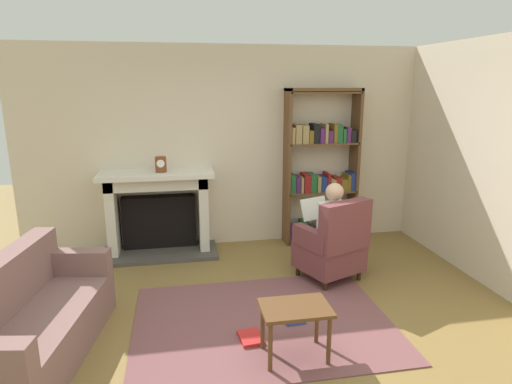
{
  "coord_description": "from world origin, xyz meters",
  "views": [
    {
      "loc": [
        -0.72,
        -3.32,
        2.2
      ],
      "look_at": [
        0.1,
        1.2,
        1.05
      ],
      "focal_mm": 30.45,
      "sensor_mm": 36.0,
      "label": 1
    }
  ],
  "objects": [
    {
      "name": "ground",
      "position": [
        0.0,
        0.0,
        0.0
      ],
      "size": [
        14.0,
        14.0,
        0.0
      ],
      "primitive_type": "plane",
      "color": "olive"
    },
    {
      "name": "back_wall",
      "position": [
        0.0,
        2.55,
        1.35
      ],
      "size": [
        5.6,
        0.1,
        2.7
      ],
      "primitive_type": "cube",
      "color": "beige",
      "rests_on": "ground"
    },
    {
      "name": "side_wall_right",
      "position": [
        2.65,
        1.25,
        1.35
      ],
      "size": [
        0.1,
        5.2,
        2.7
      ],
      "primitive_type": "cube",
      "color": "beige",
      "rests_on": "ground"
    },
    {
      "name": "area_rug",
      "position": [
        0.0,
        0.3,
        0.01
      ],
      "size": [
        2.4,
        1.8,
        0.01
      ],
      "primitive_type": "cube",
      "color": "brown",
      "rests_on": "ground"
    },
    {
      "name": "fireplace",
      "position": [
        -1.0,
        2.3,
        0.59
      ],
      "size": [
        1.48,
        0.64,
        1.11
      ],
      "color": "#4C4742",
      "rests_on": "ground"
    },
    {
      "name": "mantel_clock",
      "position": [
        -0.94,
        2.2,
        1.21
      ],
      "size": [
        0.14,
        0.14,
        0.19
      ],
      "color": "brown",
      "rests_on": "fireplace"
    },
    {
      "name": "bookshelf",
      "position": [
        1.22,
        2.33,
        1.01
      ],
      "size": [
        1.01,
        0.32,
        2.14
      ],
      "color": "brown",
      "rests_on": "ground"
    },
    {
      "name": "armchair_reading",
      "position": [
        0.97,
        1.07,
        0.42
      ],
      "size": [
        0.83,
        0.82,
        0.97
      ],
      "rotation": [
        0.0,
        0.0,
        3.53
      ],
      "color": "#331E14",
      "rests_on": "ground"
    },
    {
      "name": "seated_reader",
      "position": [
        0.92,
        1.18,
        0.62
      ],
      "size": [
        0.5,
        0.59,
        1.14
      ],
      "rotation": [
        0.0,
        0.0,
        3.53
      ],
      "color": "white",
      "rests_on": "ground"
    },
    {
      "name": "sofa_floral",
      "position": [
        -1.95,
        0.1,
        0.32
      ],
      "size": [
        0.99,
        1.79,
        0.85
      ],
      "rotation": [
        0.0,
        0.0,
        1.41
      ],
      "color": "#825E5A",
      "rests_on": "ground"
    },
    {
      "name": "side_table",
      "position": [
        0.15,
        -0.27,
        0.39
      ],
      "size": [
        0.56,
        0.39,
        0.46
      ],
      "color": "brown",
      "rests_on": "ground"
    },
    {
      "name": "scattered_books",
      "position": [
        0.06,
        0.16,
        0.03
      ],
      "size": [
        0.66,
        0.52,
        0.03
      ],
      "color": "#334CA5",
      "rests_on": "area_rug"
    }
  ]
}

